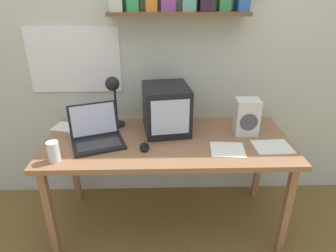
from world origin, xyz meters
TOP-DOWN VIEW (x-y plane):
  - ground_plane at (0.00, 0.00)m, footprint 12.00×12.00m
  - back_wall at (-0.00, 0.45)m, footprint 5.60×0.24m
  - corner_desk at (0.00, 0.00)m, footprint 1.65×0.72m
  - crt_monitor at (-0.01, 0.14)m, footprint 0.35×0.38m
  - laptop at (-0.48, -0.02)m, footprint 0.40×0.38m
  - desk_lamp at (-0.38, 0.19)m, footprint 0.11×0.17m
  - juice_glass at (-0.68, -0.26)m, footprint 0.07×0.07m
  - space_heater at (0.55, 0.08)m, footprint 0.16×0.13m
  - computer_mouse at (-0.15, -0.13)m, footprint 0.07×0.11m
  - open_notebook at (0.38, -0.15)m, footprint 0.23×0.21m
  - loose_paper_near_monitor at (0.67, -0.13)m, footprint 0.25×0.20m
  - loose_paper_near_laptop at (-0.70, 0.20)m, footprint 0.31×0.22m

SIDE VIEW (x-z plane):
  - ground_plane at x=0.00m, z-range 0.00..0.00m
  - corner_desk at x=0.00m, z-range 0.30..1.03m
  - open_notebook at x=0.38m, z-range 0.72..0.73m
  - loose_paper_near_monitor at x=0.67m, z-range 0.72..0.73m
  - loose_paper_near_laptop at x=-0.70m, z-range 0.72..0.73m
  - computer_mouse at x=-0.15m, z-range 0.72..0.76m
  - juice_glass at x=-0.68m, z-range 0.72..0.84m
  - laptop at x=-0.48m, z-range 0.67..0.90m
  - space_heater at x=0.55m, z-range 0.72..0.98m
  - crt_monitor at x=-0.01m, z-range 0.72..1.05m
  - desk_lamp at x=-0.38m, z-range 0.81..1.20m
  - back_wall at x=0.00m, z-range 0.01..2.61m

